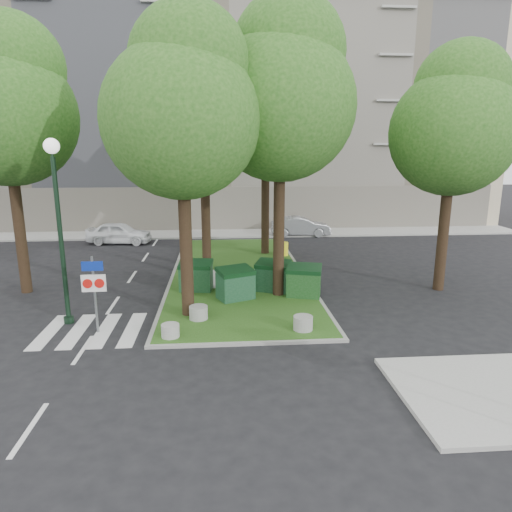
{
  "coord_description": "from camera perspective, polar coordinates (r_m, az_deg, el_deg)",
  "views": [
    {
      "loc": [
        -0.29,
        -13.09,
        5.93
      ],
      "look_at": [
        1.01,
        3.39,
        2.0
      ],
      "focal_mm": 32.0,
      "sensor_mm": 36.0,
      "label": 1
    }
  ],
  "objects": [
    {
      "name": "ground",
      "position": [
        14.38,
        -3.0,
        -11.01
      ],
      "size": [
        120.0,
        120.0,
        0.0
      ],
      "primitive_type": "plane",
      "color": "black",
      "rests_on": "ground"
    },
    {
      "name": "tree_median_mid",
      "position": [
        22.19,
        -6.35,
        16.0
      ],
      "size": [
        4.8,
        4.8,
        9.99
      ],
      "color": "black",
      "rests_on": "ground"
    },
    {
      "name": "dumpster_b",
      "position": [
        17.96,
        -2.59,
        -3.46
      ],
      "size": [
        1.64,
        1.43,
        1.28
      ],
      "rotation": [
        0.0,
        0.0,
        0.41
      ],
      "color": "#113B20",
      "rests_on": "median_island"
    },
    {
      "name": "median_island",
      "position": [
        21.91,
        -2.27,
        -2.18
      ],
      "size": [
        6.0,
        16.0,
        0.12
      ],
      "primitive_type": "cube",
      "color": "#234D16",
      "rests_on": "ground"
    },
    {
      "name": "tree_street_right",
      "position": [
        20.46,
        23.67,
        15.24
      ],
      "size": [
        5.0,
        5.0,
        10.06
      ],
      "color": "black",
      "rests_on": "ground"
    },
    {
      "name": "dumpster_a",
      "position": [
        19.22,
        -7.5,
        -2.47
      ],
      "size": [
        1.46,
        1.11,
        1.26
      ],
      "rotation": [
        0.0,
        0.0,
        -0.13
      ],
      "color": "#0F3718",
      "rests_on": "median_island"
    },
    {
      "name": "sidewalk_corner",
      "position": [
        13.14,
        28.28,
        -14.9
      ],
      "size": [
        5.0,
        4.0,
        0.12
      ],
      "primitive_type": "cube",
      "color": "#999993",
      "rests_on": "ground"
    },
    {
      "name": "traffic_sign_pole",
      "position": [
        15.59,
        -19.59,
        -3.36
      ],
      "size": [
        0.77,
        0.08,
        2.58
      ],
      "rotation": [
        0.0,
        0.0,
        0.02
      ],
      "color": "slate",
      "rests_on": "ground"
    },
    {
      "name": "tree_median_near_left",
      "position": [
        15.75,
        -9.02,
        18.26
      ],
      "size": [
        5.2,
        5.2,
        10.53
      ],
      "color": "black",
      "rests_on": "ground"
    },
    {
      "name": "bollard_mid",
      "position": [
        16.1,
        -7.2,
        -7.02
      ],
      "size": [
        0.64,
        0.64,
        0.46
      ],
      "primitive_type": "cylinder",
      "color": "gray",
      "rests_on": "median_island"
    },
    {
      "name": "apartment_building",
      "position": [
        39.15,
        -4.24,
        16.37
      ],
      "size": [
        41.0,
        12.0,
        16.0
      ],
      "primitive_type": "cube",
      "color": "#C2B891",
      "rests_on": "ground"
    },
    {
      "name": "building_sidewalk",
      "position": [
        32.14,
        -3.91,
        2.82
      ],
      "size": [
        42.0,
        3.0,
        0.12
      ],
      "primitive_type": "cube",
      "color": "#999993",
      "rests_on": "ground"
    },
    {
      "name": "street_lamp",
      "position": [
        16.39,
        -23.52,
        5.23
      ],
      "size": [
        0.5,
        0.5,
        6.24
      ],
      "color": "black",
      "rests_on": "ground"
    },
    {
      "name": "bollard_left",
      "position": [
        14.8,
        -10.66,
        -9.14
      ],
      "size": [
        0.57,
        0.57,
        0.41
      ],
      "primitive_type": "cylinder",
      "color": "#9C9C97",
      "rests_on": "median_island"
    },
    {
      "name": "tree_median_near_right",
      "position": [
        17.93,
        3.36,
        19.93
      ],
      "size": [
        5.6,
        5.6,
        11.46
      ],
      "color": "black",
      "rests_on": "ground"
    },
    {
      "name": "zebra_crossing",
      "position": [
        16.13,
        -16.76,
        -8.79
      ],
      "size": [
        5.0,
        3.0,
        0.01
      ],
      "primitive_type": "cube",
      "color": "silver",
      "rests_on": "ground"
    },
    {
      "name": "dumpster_d",
      "position": [
        18.4,
        6.0,
        -3.12
      ],
      "size": [
        1.57,
        1.28,
        1.28
      ],
      "rotation": [
        0.0,
        0.0,
        -0.26
      ],
      "color": "#123C13",
      "rests_on": "median_island"
    },
    {
      "name": "dumpster_c",
      "position": [
        19.01,
        2.14,
        -2.51
      ],
      "size": [
        1.63,
        1.41,
        1.28
      ],
      "rotation": [
        0.0,
        0.0,
        -0.39
      ],
      "color": "#0F341A",
      "rests_on": "median_island"
    },
    {
      "name": "tree_street_left",
      "position": [
        20.87,
        -28.67,
        16.54
      ],
      "size": [
        5.4,
        5.4,
        11.0
      ],
      "color": "black",
      "rests_on": "ground"
    },
    {
      "name": "bollard_right",
      "position": [
        15.15,
        5.9,
        -8.33
      ],
      "size": [
        0.64,
        0.64,
        0.46
      ],
      "primitive_type": "cylinder",
      "color": "gray",
      "rests_on": "median_island"
    },
    {
      "name": "median_kerb",
      "position": [
        21.91,
        -2.27,
        -2.21
      ],
      "size": [
        6.3,
        16.3,
        0.1
      ],
      "primitive_type": "cube",
      "color": "gray",
      "rests_on": "ground"
    },
    {
      "name": "tree_median_far",
      "position": [
        25.4,
        1.43,
        18.77
      ],
      "size": [
        5.8,
        5.8,
        11.93
      ],
      "color": "black",
      "rests_on": "ground"
    },
    {
      "name": "car_white",
      "position": [
        30.15,
        -16.75,
        2.78
      ],
      "size": [
        4.18,
        2.09,
        1.37
      ],
      "primitive_type": "imported",
      "rotation": [
        0.0,
        0.0,
        1.45
      ],
      "color": "white",
      "rests_on": "ground"
    },
    {
      "name": "car_silver",
      "position": [
        31.53,
        5.58,
        3.7
      ],
      "size": [
        4.08,
        1.53,
        1.33
      ],
      "primitive_type": "imported",
      "rotation": [
        0.0,
        0.0,
        1.54
      ],
      "color": "gray",
      "rests_on": "ground"
    },
    {
      "name": "litter_bin",
      "position": [
        25.24,
        3.56,
        0.91
      ],
      "size": [
        0.43,
        0.43,
        0.75
      ],
      "primitive_type": "cylinder",
      "color": "yellow",
      "rests_on": "median_island"
    }
  ]
}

